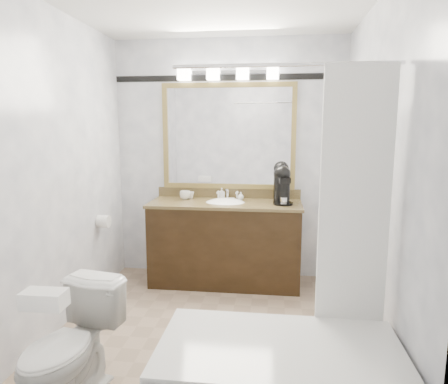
{
  "coord_description": "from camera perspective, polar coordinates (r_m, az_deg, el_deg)",
  "views": [
    {
      "loc": [
        0.48,
        -2.91,
        1.6
      ],
      "look_at": [
        0.07,
        0.35,
        1.06
      ],
      "focal_mm": 32.0,
      "sensor_mm": 36.0,
      "label": 1
    }
  ],
  "objects": [
    {
      "name": "room",
      "position": [
        2.97,
        -2.2,
        2.49
      ],
      "size": [
        2.42,
        2.62,
        2.52
      ],
      "color": "tan",
      "rests_on": "ground"
    },
    {
      "name": "vanity",
      "position": [
        4.12,
        0.18,
        -7.03
      ],
      "size": [
        1.53,
        0.58,
        0.97
      ],
      "color": "black",
      "rests_on": "ground"
    },
    {
      "name": "mirror",
      "position": [
        4.22,
        0.63,
        7.93
      ],
      "size": [
        1.4,
        0.04,
        1.1
      ],
      "color": "#9E8747",
      "rests_on": "room"
    },
    {
      "name": "vanity_light_bar",
      "position": [
        4.2,
        0.56,
        16.59
      ],
      "size": [
        1.02,
        0.14,
        0.12
      ],
      "color": "silver",
      "rests_on": "room"
    },
    {
      "name": "accent_stripe",
      "position": [
        4.26,
        0.66,
        16.03
      ],
      "size": [
        2.4,
        0.01,
        0.06
      ],
      "primitive_type": "cube",
      "color": "black",
      "rests_on": "room"
    },
    {
      "name": "bathtub",
      "position": [
        2.41,
        8.45,
        -24.12
      ],
      "size": [
        1.3,
        0.75,
        1.96
      ],
      "color": "white",
      "rests_on": "ground"
    },
    {
      "name": "tp_roll",
      "position": [
        4.03,
        -16.82,
        -4.04
      ],
      "size": [
        0.11,
        0.12,
        0.12
      ],
      "primitive_type": "cylinder",
      "rotation": [
        0.0,
        1.57,
        0.0
      ],
      "color": "white",
      "rests_on": "room"
    },
    {
      "name": "toilet",
      "position": [
        2.62,
        -21.28,
        -20.08
      ],
      "size": [
        0.51,
        0.74,
        0.69
      ],
      "primitive_type": "imported",
      "rotation": [
        0.0,
        0.0,
        -0.19
      ],
      "color": "white",
      "rests_on": "ground"
    },
    {
      "name": "tissue_box",
      "position": [
        2.3,
        -24.29,
        -13.79
      ],
      "size": [
        0.22,
        0.13,
        0.09
      ],
      "primitive_type": "cube",
      "rotation": [
        0.0,
        0.0,
        0.03
      ],
      "color": "white",
      "rests_on": "toilet"
    },
    {
      "name": "coffee_maker",
      "position": [
        3.97,
        8.3,
        1.13
      ],
      "size": [
        0.2,
        0.25,
        0.38
      ],
      "rotation": [
        0.0,
        0.0,
        0.22
      ],
      "color": "black",
      "rests_on": "vanity"
    },
    {
      "name": "cup_left",
      "position": [
        4.2,
        -5.59,
        -0.43
      ],
      "size": [
        0.11,
        0.11,
        0.09
      ],
      "primitive_type": "imported",
      "rotation": [
        0.0,
        0.0,
        -0.01
      ],
      "color": "white",
      "rests_on": "vanity"
    },
    {
      "name": "cup_right",
      "position": [
        4.24,
        -4.82,
        -0.44
      ],
      "size": [
        0.09,
        0.09,
        0.07
      ],
      "primitive_type": "imported",
      "rotation": [
        0.0,
        0.0,
        0.28
      ],
      "color": "white",
      "rests_on": "vanity"
    },
    {
      "name": "soap_bottle_a",
      "position": [
        4.2,
        -0.34,
        -0.19
      ],
      "size": [
        0.07,
        0.07,
        0.12
      ],
      "primitive_type": "imported",
      "rotation": [
        0.0,
        0.0,
        0.41
      ],
      "color": "white",
      "rests_on": "vanity"
    },
    {
      "name": "soap_bottle_b",
      "position": [
        4.15,
        2.39,
        -0.56
      ],
      "size": [
        0.08,
        0.08,
        0.08
      ],
      "primitive_type": "imported",
      "rotation": [
        0.0,
        0.0,
        -0.29
      ],
      "color": "white",
      "rests_on": "vanity"
    },
    {
      "name": "soap_bar",
      "position": [
        4.13,
        0.97,
        -1.01
      ],
      "size": [
        0.08,
        0.05,
        0.02
      ],
      "primitive_type": "cube",
      "rotation": [
        0.0,
        0.0,
        0.07
      ],
      "color": "beige",
      "rests_on": "vanity"
    }
  ]
}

